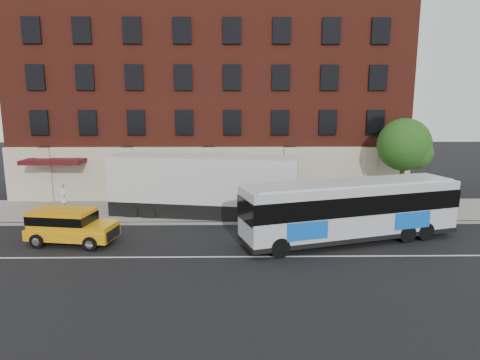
{
  "coord_description": "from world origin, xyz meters",
  "views": [
    {
      "loc": [
        1.87,
        -18.69,
        7.4
      ],
      "look_at": [
        2.22,
        5.5,
        2.87
      ],
      "focal_mm": 31.15,
      "sensor_mm": 36.0,
      "label": 1
    }
  ],
  "objects_px": {
    "shipping_container": "(203,188)",
    "sign_pole": "(64,201)",
    "city_bus": "(351,208)",
    "yellow_suv": "(68,224)",
    "street_tree": "(405,147)"
  },
  "relations": [
    {
      "from": "street_tree",
      "to": "shipping_container",
      "type": "bearing_deg",
      "value": -172.15
    },
    {
      "from": "city_bus",
      "to": "sign_pole",
      "type": "bearing_deg",
      "value": 168.61
    },
    {
      "from": "street_tree",
      "to": "shipping_container",
      "type": "relative_size",
      "value": 0.5
    },
    {
      "from": "city_bus",
      "to": "street_tree",
      "type": "bearing_deg",
      "value": 51.06
    },
    {
      "from": "city_bus",
      "to": "yellow_suv",
      "type": "distance_m",
      "value": 15.06
    },
    {
      "from": "street_tree",
      "to": "shipping_container",
      "type": "xyz_separation_m",
      "value": [
        -13.67,
        -1.88,
        -2.42
      ]
    },
    {
      "from": "shipping_container",
      "to": "sign_pole",
      "type": "bearing_deg",
      "value": -170.15
    },
    {
      "from": "sign_pole",
      "to": "city_bus",
      "type": "relative_size",
      "value": 0.2
    },
    {
      "from": "street_tree",
      "to": "yellow_suv",
      "type": "xyz_separation_m",
      "value": [
        -20.45,
        -6.89,
        -3.36
      ]
    },
    {
      "from": "city_bus",
      "to": "shipping_container",
      "type": "bearing_deg",
      "value": 149.82
    },
    {
      "from": "yellow_suv",
      "to": "shipping_container",
      "type": "xyz_separation_m",
      "value": [
        6.78,
        5.01,
        0.94
      ]
    },
    {
      "from": "yellow_suv",
      "to": "shipping_container",
      "type": "bearing_deg",
      "value": 36.44
    },
    {
      "from": "city_bus",
      "to": "shipping_container",
      "type": "height_order",
      "value": "shipping_container"
    },
    {
      "from": "sign_pole",
      "to": "shipping_container",
      "type": "relative_size",
      "value": 0.2
    },
    {
      "from": "sign_pole",
      "to": "street_tree",
      "type": "relative_size",
      "value": 0.4
    }
  ]
}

